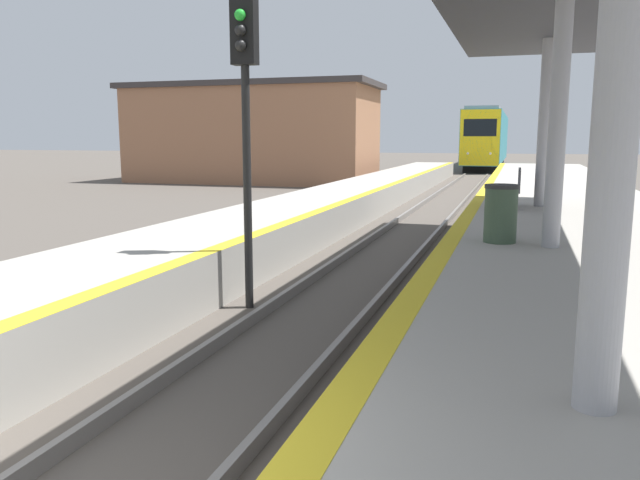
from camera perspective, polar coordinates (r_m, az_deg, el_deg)
name	(u,v)px	position (r m, az deg, el deg)	size (l,w,h in m)	color
train	(488,139)	(55.84, 15.10, 8.91)	(2.74, 23.13, 4.67)	black
signal_near	(245,96)	(9.14, -6.85, 12.93)	(0.36, 0.31, 4.43)	black
trash_bin	(501,213)	(10.32, 16.19, 2.35)	(0.54, 0.54, 0.92)	#384C38
bench	(513,187)	(15.56, 17.27, 4.63)	(0.44, 1.60, 0.92)	#4C4C51
station_building	(252,133)	(35.98, -6.24, 9.69)	(14.24, 5.94, 5.48)	#9E6B4C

